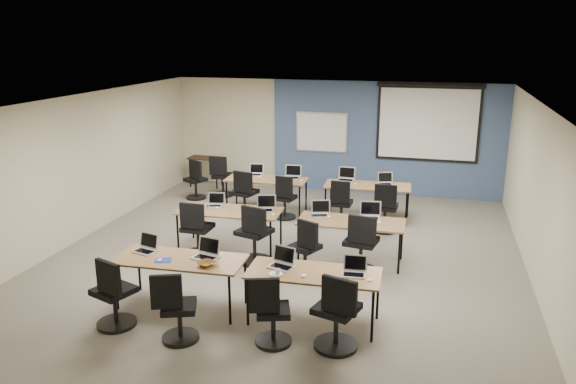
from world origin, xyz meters
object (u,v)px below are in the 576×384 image
(training_table_back_right, at_px, (367,187))
(task_chair_10, at_px, (341,207))
(training_table_front_left, at_px, (180,261))
(task_chair_3, at_px, (337,318))
(laptop_8, at_px, (256,172))
(laptop_2, at_px, (282,262))
(task_chair_5, at_px, (254,239))
(training_table_mid_left, at_px, (229,212))
(task_chair_4, at_px, (197,234))
(laptop_11, at_px, (385,181))
(task_chair_7, at_px, (361,249))
(training_table_back_left, at_px, (266,181))
(laptop_6, at_px, (320,212))
(task_chair_8, at_px, (244,197))
(laptop_4, at_px, (215,203))
(task_chair_6, at_px, (306,252))
(task_chair_0, at_px, (114,299))
(laptop_5, at_px, (265,207))
(spare_chair_a, at_px, (222,180))
(task_chair_11, at_px, (385,212))
(utility_table, at_px, (205,161))
(projector_screen, at_px, (428,119))
(laptop_0, at_px, (146,247))
(spare_chair_b, at_px, (196,183))
(training_table_mid_right, at_px, (351,224))
(task_chair_9, at_px, (285,201))
(laptop_7, at_px, (370,214))
(training_table_front_right, at_px, (314,275))
(laptop_9, at_px, (292,175))
(laptop_3, at_px, (354,270))
(task_chair_2, at_px, (271,317))
(laptop_1, at_px, (207,253))
(task_chair_1, at_px, (176,313))

(training_table_back_right, distance_m, task_chair_10, 0.78)
(training_table_front_left, xyz_separation_m, task_chair_3, (2.33, -0.57, -0.26))
(laptop_8, bearing_deg, training_table_front_left, -93.39)
(laptop_2, bearing_deg, task_chair_5, 137.10)
(training_table_mid_left, relative_size, task_chair_4, 1.83)
(task_chair_5, xyz_separation_m, laptop_11, (1.87, 3.06, 0.35))
(training_table_back_right, height_order, task_chair_7, task_chair_7)
(training_table_back_left, height_order, laptop_6, laptop_6)
(task_chair_8, distance_m, laptop_11, 2.98)
(laptop_4, relative_size, task_chair_6, 0.32)
(task_chair_0, bearing_deg, laptop_5, 91.64)
(training_table_back_left, relative_size, laptop_4, 5.78)
(training_table_mid_left, height_order, laptop_2, laptop_2)
(training_table_back_right, height_order, task_chair_3, task_chair_3)
(training_table_mid_left, xyz_separation_m, training_table_back_right, (2.18, 2.37, -0.00))
(task_chair_4, bearing_deg, laptop_8, 90.08)
(task_chair_10, height_order, spare_chair_a, spare_chair_a)
(laptop_2, height_order, task_chair_4, task_chair_4)
(laptop_8, xyz_separation_m, task_chair_11, (2.98, -0.98, -0.38))
(task_chair_7, relative_size, task_chair_8, 1.01)
(task_chair_7, bearing_deg, utility_table, 144.51)
(task_chair_0, distance_m, task_chair_4, 2.58)
(projector_screen, bearing_deg, task_chair_0, -116.92)
(laptop_0, height_order, spare_chair_b, laptop_0)
(training_table_mid_right, relative_size, task_chair_10, 1.88)
(task_chair_10, bearing_deg, utility_table, 151.97)
(laptop_6, distance_m, spare_chair_b, 4.42)
(task_chair_5, relative_size, task_chair_9, 1.10)
(task_chair_4, distance_m, laptop_5, 1.29)
(task_chair_8, bearing_deg, training_table_front_left, -69.94)
(laptop_7, bearing_deg, training_table_front_right, -109.09)
(training_table_mid_right, bearing_deg, training_table_front_right, -95.01)
(laptop_8, relative_size, laptop_11, 0.99)
(laptop_9, xyz_separation_m, spare_chair_b, (-2.39, 0.22, -0.40))
(training_table_mid_left, distance_m, laptop_3, 3.37)
(task_chair_5, height_order, laptop_8, task_chair_5)
(task_chair_2, height_order, laptop_9, laptop_9)
(laptop_1, relative_size, task_chair_10, 0.36)
(laptop_6, height_order, task_chair_8, task_chair_8)
(training_table_front_left, height_order, spare_chair_b, spare_chair_b)
(training_table_front_right, relative_size, task_chair_10, 1.86)
(task_chair_1, height_order, task_chair_5, task_chair_5)
(task_chair_11, bearing_deg, laptop_11, 100.01)
(utility_table, bearing_deg, laptop_0, -73.83)
(task_chair_2, relative_size, task_chair_5, 0.91)
(training_table_front_left, distance_m, task_chair_3, 2.42)
(task_chair_0, distance_m, task_chair_2, 2.12)
(laptop_2, bearing_deg, task_chair_8, 133.11)
(task_chair_3, bearing_deg, task_chair_6, 129.43)
(projector_screen, xyz_separation_m, task_chair_3, (-0.82, -7.16, -1.46))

